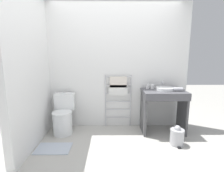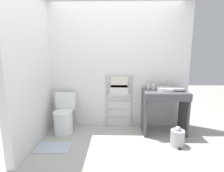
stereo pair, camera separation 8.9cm
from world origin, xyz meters
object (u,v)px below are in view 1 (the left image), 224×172
Objects in this scene: towel_radiator at (118,90)px; sink_basin at (165,89)px; toilet at (63,117)px; hair_dryer at (178,89)px; cup_near_edge at (152,87)px; cup_near_wall at (148,86)px; trash_bin at (177,136)px.

sink_basin is at bearing -14.12° from towel_radiator.
hair_dryer is (2.19, -0.02, 0.55)m from toilet.
towel_radiator is at bearing 171.55° from cup_near_edge.
hair_dryer is (0.23, -0.08, 0.01)m from sink_basin.
towel_radiator reaches higher than cup_near_wall.
towel_radiator reaches higher than cup_near_edge.
hair_dryer is at bearing -18.23° from sink_basin.
cup_near_edge is 0.43× the size of hair_dryer.
hair_dryer is at bearing -24.18° from cup_near_edge.
sink_basin reaches higher than toilet.
toilet is 2.20× the size of trash_bin.
sink_basin is at bearing 161.77° from hair_dryer.
sink_basin reaches higher than trash_bin.
towel_radiator is at bearing 141.79° from trash_bin.
sink_basin is 0.90m from trash_bin.
toilet is 1.21m from towel_radiator.
cup_near_wall is at bearing 6.76° from toilet.
towel_radiator reaches higher than trash_bin.
cup_near_wall is 0.42× the size of hair_dryer.
trash_bin is (0.29, -0.66, -0.73)m from cup_near_edge.
towel_radiator is 11.93× the size of cup_near_wall.
toilet is at bearing -173.24° from cup_near_wall.
sink_basin is 3.67× the size of cup_near_wall.
cup_near_edge is at bearing -12.50° from cup_near_wall.
towel_radiator reaches higher than hair_dryer.
cup_near_edge is at bearing 113.86° from trash_bin.
cup_near_edge is at bearing 149.94° from sink_basin.
toilet is at bearing -165.62° from towel_radiator.
hair_dryer reaches higher than trash_bin.
cup_near_wall is (0.58, -0.08, 0.09)m from towel_radiator.
sink_basin is at bearing -30.06° from cup_near_edge.
sink_basin is at bearing 1.55° from toilet.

